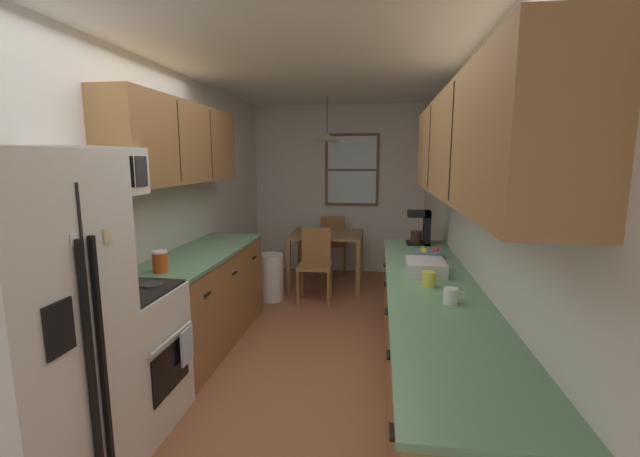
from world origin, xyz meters
The scene contains 25 objects.
ground_plane centered at (0.00, 1.00, 0.00)m, with size 12.00×12.00×0.00m, color #995B3D.
wall_left centered at (-1.35, 1.00, 1.27)m, with size 0.10×9.00×2.55m, color silver.
wall_right centered at (1.35, 1.00, 1.27)m, with size 0.10×9.00×2.55m, color silver.
wall_back centered at (0.00, 3.65, 1.27)m, with size 4.40×0.10×2.55m, color silver.
ceiling_slab centered at (0.00, 1.00, 2.59)m, with size 4.40×9.00×0.08m, color white.
refrigerator centered at (-0.97, -1.19, 0.89)m, with size 0.69×0.79×1.79m.
stove_range centered at (-0.99, -0.46, 0.47)m, with size 0.66×0.64×1.10m.
microwave_over_range centered at (-1.11, -0.46, 1.66)m, with size 0.39×0.64×0.30m.
counter_left centered at (-1.00, 0.80, 0.45)m, with size 0.64×1.88×0.90m.
upper_cabinets_left centered at (-1.14, 0.75, 1.88)m, with size 0.33×1.96×0.70m.
counter_right centered at (1.00, 0.00, 0.45)m, with size 0.64×3.26×0.90m.
upper_cabinets_right centered at (1.14, -0.05, 1.82)m, with size 0.33×2.94×0.65m.
dining_table centered at (-0.08, 2.79, 0.63)m, with size 0.96×0.85×0.74m.
dining_chair_near centered at (-0.14, 2.16, 0.50)m, with size 0.42×0.42×0.90m.
dining_chair_far centered at (-0.05, 3.42, 0.50)m, with size 0.41×0.41×0.90m.
pendant_light centered at (-0.08, 2.79, 2.03)m, with size 0.34×0.34×0.57m.
back_window centered at (0.20, 3.58, 1.58)m, with size 0.81×0.05×1.08m.
trash_bin centered at (-0.70, 2.10, 0.29)m, with size 0.32×0.32×0.58m, color white.
storage_canister centered at (-1.00, 0.06, 0.98)m, with size 0.11×0.11×0.16m.
dish_towel centered at (-0.64, -0.30, 0.50)m, with size 0.02×0.16×0.24m, color silver.
coffee_maker centered at (1.05, 1.40, 1.08)m, with size 0.22×0.18×0.34m.
mug_by_coffeemaker centered at (0.96, -0.03, 0.95)m, with size 0.13×0.09×0.10m.
mug_spare centered at (1.05, -0.34, 0.95)m, with size 0.12×0.08×0.09m.
fruit_bowl centered at (1.05, 0.82, 0.94)m, with size 0.26×0.26×0.09m.
dish_rack centered at (0.97, 0.30, 0.95)m, with size 0.28×0.34×0.10m, color silver.
Camera 1 is at (0.62, -2.77, 1.74)m, focal length 23.31 mm.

